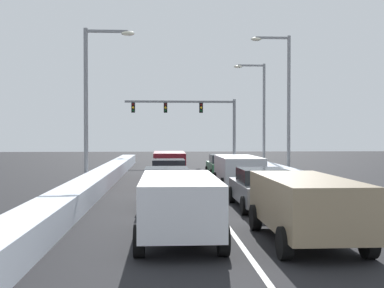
% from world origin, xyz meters
% --- Properties ---
extents(ground_plane, '(120.00, 120.00, 0.00)m').
position_xyz_m(ground_plane, '(0.00, 16.70, 0.00)').
color(ground_plane, black).
extents(lane_stripe_between_right_lane_and_center_lane, '(0.14, 45.92, 0.01)m').
position_xyz_m(lane_stripe_between_right_lane_and_center_lane, '(-0.00, 20.87, 0.00)').
color(lane_stripe_between_right_lane_and_center_lane, silver).
rests_on(lane_stripe_between_right_lane_and_center_lane, ground).
extents(snow_bank_right_shoulder, '(1.33, 45.92, 0.77)m').
position_xyz_m(snow_bank_right_shoulder, '(5.30, 20.87, 0.38)').
color(snow_bank_right_shoulder, silver).
rests_on(snow_bank_right_shoulder, ground).
extents(snow_bank_left_shoulder, '(1.24, 45.92, 0.82)m').
position_xyz_m(snow_bank_left_shoulder, '(-5.30, 20.87, 0.41)').
color(snow_bank_left_shoulder, silver).
rests_on(snow_bank_left_shoulder, ground).
extents(suv_tan_right_lane_nearest, '(2.16, 4.90, 1.67)m').
position_xyz_m(suv_tan_right_lane_nearest, '(1.68, 7.47, 1.02)').
color(suv_tan_right_lane_nearest, '#937F60').
rests_on(suv_tan_right_lane_nearest, ground).
extents(sedan_gray_right_lane_second, '(2.00, 4.50, 1.51)m').
position_xyz_m(sedan_gray_right_lane_second, '(1.73, 13.30, 0.76)').
color(sedan_gray_right_lane_second, slate).
rests_on(sedan_gray_right_lane_second, ground).
extents(suv_silver_right_lane_third, '(2.16, 4.90, 1.67)m').
position_xyz_m(suv_silver_right_lane_third, '(1.88, 19.85, 1.02)').
color(suv_silver_right_lane_third, '#B7BABF').
rests_on(suv_silver_right_lane_third, ground).
extents(sedan_green_right_lane_fourth, '(2.00, 4.50, 1.51)m').
position_xyz_m(sedan_green_right_lane_fourth, '(1.93, 26.49, 0.76)').
color(sedan_green_right_lane_fourth, '#1E5633').
rests_on(sedan_green_right_lane_fourth, ground).
extents(suv_white_center_lane_nearest, '(2.16, 4.90, 1.67)m').
position_xyz_m(suv_white_center_lane_nearest, '(-1.54, 7.89, 1.02)').
color(suv_white_center_lane_nearest, silver).
rests_on(suv_white_center_lane_nearest, ground).
extents(sedan_charcoal_center_lane_second, '(2.00, 4.50, 1.51)m').
position_xyz_m(sedan_charcoal_center_lane_second, '(-1.82, 13.99, 0.76)').
color(sedan_charcoal_center_lane_second, '#38383D').
rests_on(sedan_charcoal_center_lane_second, ground).
extents(sedan_red_center_lane_third, '(2.00, 4.50, 1.51)m').
position_xyz_m(sedan_red_center_lane_third, '(-1.66, 20.45, 0.76)').
color(sedan_red_center_lane_third, maroon).
rests_on(sedan_red_center_lane_third, ground).
extents(suv_maroon_center_lane_fourth, '(2.16, 4.90, 1.67)m').
position_xyz_m(suv_maroon_center_lane_fourth, '(-1.55, 26.45, 1.02)').
color(suv_maroon_center_lane_fourth, maroon).
rests_on(suv_maroon_center_lane_fourth, ground).
extents(traffic_light_gantry, '(10.60, 0.47, 6.20)m').
position_xyz_m(traffic_light_gantry, '(1.18, 41.73, 4.72)').
color(traffic_light_gantry, slate).
rests_on(traffic_light_gantry, ground).
extents(street_lamp_right_near, '(2.66, 0.36, 9.34)m').
position_xyz_m(street_lamp_right_near, '(6.06, 27.13, 5.50)').
color(street_lamp_right_near, gray).
rests_on(street_lamp_right_near, ground).
extents(street_lamp_right_mid, '(2.66, 0.36, 8.70)m').
position_xyz_m(street_lamp_right_mid, '(6.14, 35.48, 5.17)').
color(street_lamp_right_mid, gray).
rests_on(street_lamp_right_mid, ground).
extents(street_lamp_left_mid, '(2.66, 0.36, 8.37)m').
position_xyz_m(street_lamp_left_mid, '(-5.64, 21.11, 4.99)').
color(street_lamp_left_mid, gray).
rests_on(street_lamp_left_mid, ground).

